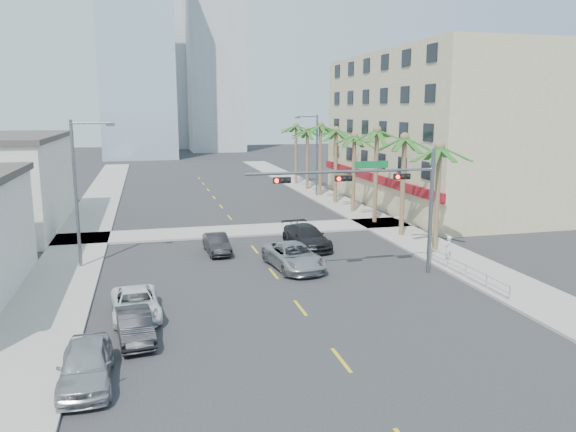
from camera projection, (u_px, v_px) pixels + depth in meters
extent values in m
plane|color=#262628|center=(325.00, 340.00, 23.71)|extent=(260.00, 260.00, 0.00)
cube|color=gray|center=(390.00, 228.00, 45.62)|extent=(4.00, 120.00, 0.15)
cube|color=gray|center=(78.00, 245.00, 39.88)|extent=(4.00, 120.00, 0.15)
cube|color=gray|center=(241.00, 231.00, 44.66)|extent=(80.00, 4.00, 0.15)
cube|color=tan|center=(444.00, 130.00, 56.15)|extent=(15.00, 28.00, 15.00)
cube|color=maroon|center=(372.00, 177.00, 55.17)|extent=(0.30, 28.00, 0.80)
cube|color=#99B2C6|center=(136.00, 33.00, 107.77)|extent=(14.00, 14.00, 48.00)
cube|color=#ADADB2|center=(214.00, 16.00, 125.00)|extent=(12.00, 12.00, 60.00)
cube|color=#ADADB2|center=(159.00, 62.00, 138.11)|extent=(16.00, 16.00, 42.00)
cylinder|color=slate|center=(431.00, 213.00, 32.81)|extent=(0.24, 0.24, 7.20)
cylinder|color=slate|center=(343.00, 172.00, 31.01)|extent=(11.00, 0.16, 0.16)
cube|color=#0C662D|center=(372.00, 165.00, 31.35)|extent=(2.00, 0.05, 0.40)
cube|color=black|center=(402.00, 176.00, 31.77)|extent=(0.95, 0.28, 0.32)
sphere|color=#FF0C05|center=(398.00, 177.00, 31.54)|extent=(0.22, 0.22, 0.22)
cube|color=black|center=(343.00, 178.00, 30.93)|extent=(0.95, 0.28, 0.32)
sphere|color=#FF0C05|center=(339.00, 179.00, 30.70)|extent=(0.22, 0.22, 0.22)
cube|color=black|center=(282.00, 180.00, 30.09)|extent=(0.95, 0.28, 0.32)
sphere|color=#FF0C05|center=(277.00, 181.00, 29.86)|extent=(0.22, 0.22, 0.22)
cylinder|color=brown|center=(437.00, 201.00, 37.25)|extent=(0.36, 0.36, 7.20)
cylinder|color=brown|center=(403.00, 188.00, 42.17)|extent=(0.36, 0.36, 7.56)
cylinder|color=brown|center=(376.00, 177.00, 47.08)|extent=(0.36, 0.36, 7.92)
cylinder|color=brown|center=(354.00, 175.00, 52.11)|extent=(0.36, 0.36, 7.20)
cylinder|color=brown|center=(335.00, 167.00, 57.02)|extent=(0.36, 0.36, 7.56)
cylinder|color=brown|center=(320.00, 161.00, 61.94)|extent=(0.36, 0.36, 7.92)
cylinder|color=brown|center=(307.00, 160.00, 66.96)|extent=(0.36, 0.36, 7.20)
cylinder|color=brown|center=(296.00, 155.00, 71.88)|extent=(0.36, 0.36, 7.56)
cylinder|color=slate|center=(76.00, 196.00, 33.52)|extent=(0.20, 0.20, 9.00)
cylinder|color=slate|center=(91.00, 123.00, 32.98)|extent=(2.20, 0.12, 0.12)
cube|color=slate|center=(110.00, 125.00, 33.26)|extent=(0.50, 0.25, 0.18)
cylinder|color=slate|center=(317.00, 156.00, 61.75)|extent=(0.20, 0.20, 9.00)
cylinder|color=slate|center=(308.00, 116.00, 60.67)|extent=(2.20, 0.12, 0.12)
cube|color=slate|center=(298.00, 117.00, 60.43)|extent=(0.50, 0.25, 0.18)
cylinder|color=silver|center=(466.00, 271.00, 31.79)|extent=(0.08, 8.00, 0.08)
cylinder|color=silver|center=(466.00, 265.00, 31.73)|extent=(0.08, 8.00, 0.08)
cylinder|color=silver|center=(510.00, 295.00, 27.99)|extent=(0.08, 0.08, 1.00)
cylinder|color=silver|center=(487.00, 283.00, 29.90)|extent=(0.08, 0.08, 1.00)
cylinder|color=silver|center=(466.00, 272.00, 31.80)|extent=(0.08, 0.08, 1.00)
cylinder|color=silver|center=(448.00, 263.00, 33.71)|extent=(0.08, 0.08, 1.00)
cylinder|color=silver|center=(432.00, 255.00, 35.61)|extent=(0.08, 0.08, 1.00)
imported|color=#B1B1B6|center=(86.00, 365.00, 19.74)|extent=(1.91, 4.51, 1.52)
imported|color=black|center=(135.00, 326.00, 23.58)|extent=(1.82, 4.05, 1.29)
imported|color=white|center=(136.00, 304.00, 26.23)|extent=(2.46, 4.78, 1.29)
imported|color=black|center=(217.00, 244.00, 37.87)|extent=(1.60, 4.04, 1.31)
imported|color=#AFAEB3|center=(294.00, 256.00, 34.20)|extent=(3.24, 5.85, 1.55)
imported|color=black|center=(307.00, 237.00, 39.36)|extent=(2.76, 5.61, 1.57)
imported|color=silver|center=(448.00, 248.00, 35.42)|extent=(0.69, 0.67, 1.59)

